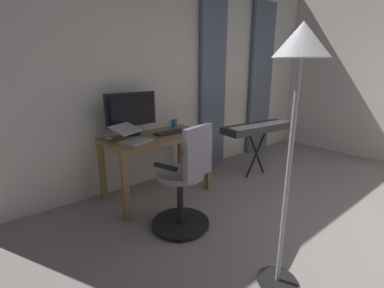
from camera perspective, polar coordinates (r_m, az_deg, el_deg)
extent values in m
cube|color=silver|center=(3.95, -1.08, 14.65)|extent=(5.33, 0.10, 2.84)
cube|color=slate|center=(5.01, 14.17, 12.69)|extent=(0.54, 0.06, 2.53)
cube|color=slate|center=(4.14, 4.40, 12.54)|extent=(0.47, 0.06, 2.53)
cube|color=olive|center=(3.18, -7.45, 1.44)|extent=(1.20, 0.66, 0.04)
cube|color=olive|center=(3.39, 3.48, -4.02)|extent=(0.06, 0.06, 0.70)
cube|color=olive|center=(2.80, -13.79, -8.91)|extent=(0.06, 0.06, 0.70)
cube|color=olive|center=(3.81, -2.45, -1.74)|extent=(0.06, 0.06, 0.70)
cube|color=olive|center=(3.30, -18.26, -5.44)|extent=(0.06, 0.06, 0.70)
cylinder|color=black|center=(2.77, -2.41, -16.06)|extent=(0.56, 0.56, 0.02)
sphere|color=black|center=(2.95, 0.74, -14.15)|extent=(0.05, 0.05, 0.05)
sphere|color=black|center=(2.96, -5.31, -14.14)|extent=(0.05, 0.05, 0.05)
sphere|color=black|center=(2.73, -7.85, -17.12)|extent=(0.05, 0.05, 0.05)
sphere|color=black|center=(2.56, -2.57, -19.39)|extent=(0.05, 0.05, 0.05)
sphere|color=black|center=(2.71, 2.97, -17.17)|extent=(0.05, 0.05, 0.05)
cylinder|color=black|center=(2.65, -2.47, -11.65)|extent=(0.06, 0.06, 0.48)
cylinder|color=gray|center=(2.54, -2.54, -6.34)|extent=(0.54, 0.54, 0.05)
cube|color=gray|center=(2.34, 1.27, -1.67)|extent=(0.37, 0.15, 0.46)
cube|color=black|center=(2.34, -5.58, -4.77)|extent=(0.10, 0.24, 0.03)
cube|color=black|center=(2.64, 0.08, -2.28)|extent=(0.10, 0.24, 0.03)
cylinder|color=black|center=(3.25, -12.28, 2.04)|extent=(0.18, 0.18, 0.01)
cylinder|color=black|center=(3.24, -12.33, 2.96)|extent=(0.04, 0.04, 0.10)
cube|color=black|center=(3.20, -12.62, 7.12)|extent=(0.62, 0.03, 0.38)
cube|color=black|center=(3.19, -12.48, 7.09)|extent=(0.57, 0.01, 0.33)
cube|color=#232328|center=(3.25, -4.45, 2.44)|extent=(0.40, 0.13, 0.02)
cube|color=#B7BCC1|center=(2.91, -11.79, 0.52)|extent=(0.37, 0.33, 0.02)
cube|color=#B7BCC1|center=(2.96, -13.68, 3.12)|extent=(0.36, 0.32, 0.08)
ellipsoid|color=silver|center=(3.08, -16.90, 1.15)|extent=(0.06, 0.10, 0.04)
cylinder|color=teal|center=(3.57, -3.68, 4.37)|extent=(0.08, 0.08, 0.11)
torus|color=teal|center=(3.54, -4.35, 4.34)|extent=(0.07, 0.01, 0.07)
cylinder|color=black|center=(3.94, 13.31, -1.94)|extent=(0.37, 0.07, 0.66)
cylinder|color=black|center=(3.94, 13.31, -1.94)|extent=(0.37, 0.07, 0.66)
cube|color=#333338|center=(3.84, 13.66, 3.36)|extent=(1.12, 0.43, 0.09)
cube|color=white|center=(3.79, 14.33, 3.92)|extent=(1.02, 0.28, 0.01)
cylinder|color=black|center=(2.29, 17.37, -25.66)|extent=(0.28, 0.28, 0.02)
cylinder|color=#A5A5A8|center=(1.88, 19.29, -7.81)|extent=(0.03, 0.03, 1.55)
cone|color=silver|center=(1.74, 22.05, 19.61)|extent=(0.32, 0.32, 0.19)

